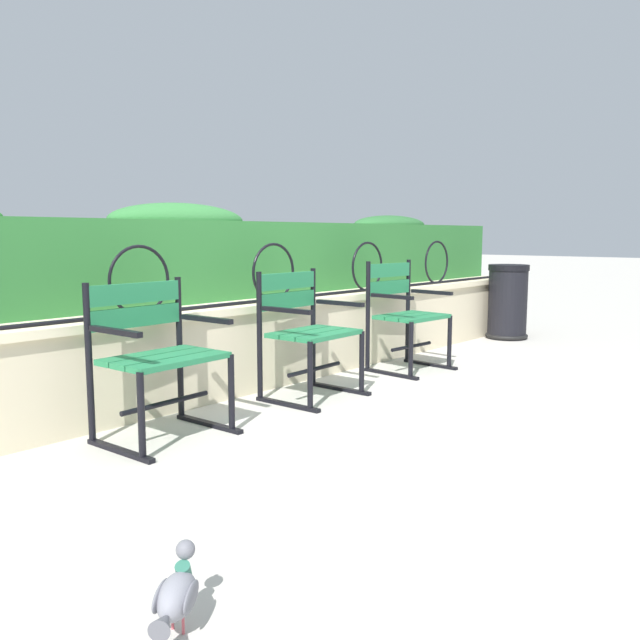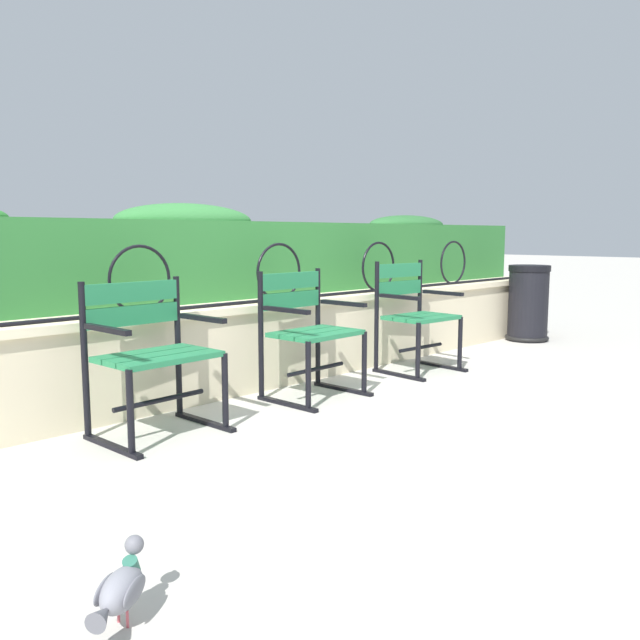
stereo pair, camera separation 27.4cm
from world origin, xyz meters
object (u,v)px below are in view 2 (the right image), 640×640
object	(u,v)px
park_chair_centre	(308,329)
park_chair_right	(414,313)
pigeon_near_chairs	(121,589)
trash_bin	(528,305)
park_chair_left	(150,350)

from	to	relation	value
park_chair_centre	park_chair_right	xyz separation A→B (m)	(1.20, 0.01, 0.00)
pigeon_near_chairs	trash_bin	bearing A→B (deg)	16.57
pigeon_near_chairs	trash_bin	size ratio (longest dim) A/B	0.32
pigeon_near_chairs	trash_bin	xyz separation A→B (m)	(5.47, 1.63, 0.26)
trash_bin	park_chair_right	bearing A→B (deg)	-177.72
park_chair_centre	park_chair_right	world-z (taller)	park_chair_right
park_chair_left	park_chair_centre	world-z (taller)	park_chair_centre
park_chair_right	park_chair_left	bearing A→B (deg)	-180.00
park_chair_centre	pigeon_near_chairs	world-z (taller)	park_chair_centre
park_chair_left	park_chair_centre	bearing A→B (deg)	-0.48
park_chair_left	trash_bin	world-z (taller)	park_chair_left
pigeon_near_chairs	park_chair_right	bearing A→B (deg)	24.41
park_chair_left	park_chair_right	bearing A→B (deg)	0.00
park_chair_left	trash_bin	size ratio (longest dim) A/B	1.09
park_chair_right	pigeon_near_chairs	xyz separation A→B (m)	(-3.40, -1.55, -0.35)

